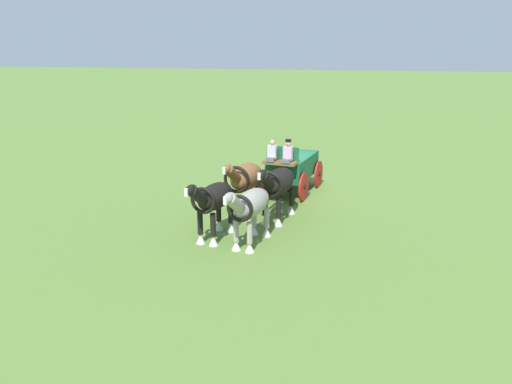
% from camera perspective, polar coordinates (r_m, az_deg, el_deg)
% --- Properties ---
extents(ground_plane, '(220.00, 220.00, 0.00)m').
position_cam_1_polar(ground_plane, '(22.52, 4.09, 0.06)').
color(ground_plane, olive).
extents(show_wagon, '(5.87, 2.34, 2.64)m').
position_cam_1_polar(show_wagon, '(22.06, 4.00, 2.79)').
color(show_wagon, '#195B38').
rests_on(show_wagon, ground).
extents(draft_horse_rear_near, '(3.13, 1.26, 2.26)m').
position_cam_1_polar(draft_horse_rear_near, '(18.49, 2.45, 0.94)').
color(draft_horse_rear_near, black).
rests_on(draft_horse_rear_near, ground).
extents(draft_horse_rear_off, '(3.01, 1.31, 2.32)m').
position_cam_1_polar(draft_horse_rear_off, '(18.95, -1.25, 1.47)').
color(draft_horse_rear_off, brown).
rests_on(draft_horse_rear_off, ground).
extents(draft_horse_lead_near, '(3.15, 1.19, 2.17)m').
position_cam_1_polar(draft_horse_lead_near, '(16.17, -0.68, -1.59)').
color(draft_horse_lead_near, '#9E998E').
rests_on(draft_horse_lead_near, ground).
extents(draft_horse_lead_off, '(2.98, 1.16, 2.25)m').
position_cam_1_polar(draft_horse_lead_off, '(16.68, -4.81, -0.87)').
color(draft_horse_lead_off, black).
rests_on(draft_horse_lead_off, ground).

